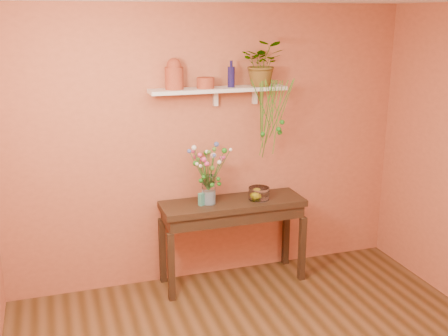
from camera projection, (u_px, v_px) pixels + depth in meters
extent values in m
cube|color=#C76B47|center=(210.00, 146.00, 5.32)|extent=(4.00, 0.04, 2.70)
cube|color=#362317|center=(233.00, 204.00, 5.29)|extent=(1.40, 0.45, 0.06)
cube|color=#362317|center=(233.00, 212.00, 5.31)|extent=(1.34, 0.41, 0.12)
cube|color=#362317|center=(171.00, 267.00, 5.04)|extent=(0.06, 0.06, 0.67)
cube|color=#362317|center=(302.00, 249.00, 5.44)|extent=(0.06, 0.06, 0.67)
cube|color=#362317|center=(162.00, 251.00, 5.40)|extent=(0.06, 0.06, 0.67)
cube|color=#362317|center=(286.00, 234.00, 5.80)|extent=(0.06, 0.06, 0.67)
cube|color=white|center=(218.00, 89.00, 5.06)|extent=(1.30, 0.24, 0.04)
cube|color=white|center=(215.00, 98.00, 5.17)|extent=(0.04, 0.05, 0.15)
cube|color=white|center=(255.00, 96.00, 5.29)|extent=(0.04, 0.05, 0.15)
cylinder|color=#A5462C|center=(174.00, 78.00, 4.91)|extent=(0.17, 0.17, 0.20)
sphere|color=#A5462C|center=(174.00, 66.00, 4.88)|extent=(0.13, 0.13, 0.13)
cylinder|color=#A5462C|center=(206.00, 83.00, 4.99)|extent=(0.17, 0.17, 0.10)
cylinder|color=#181346|center=(231.00, 77.00, 5.06)|extent=(0.08, 0.08, 0.19)
cylinder|color=#181346|center=(231.00, 64.00, 5.02)|extent=(0.03, 0.03, 0.06)
imported|color=#226E19|center=(263.00, 63.00, 5.10)|extent=(0.48, 0.45, 0.43)
cylinder|color=#226E19|center=(263.00, 115.00, 5.06)|extent=(0.08, 0.15, 0.66)
cylinder|color=#478D24|center=(271.00, 96.00, 5.05)|extent=(0.15, 0.04, 0.31)
cylinder|color=#478D24|center=(272.00, 107.00, 5.11)|extent=(0.07, 0.09, 0.53)
cylinder|color=#226E19|center=(261.00, 113.00, 4.97)|extent=(0.15, 0.31, 0.60)
cylinder|color=#478D24|center=(269.00, 106.00, 5.03)|extent=(0.18, 0.17, 0.48)
cylinder|color=#478D24|center=(273.00, 113.00, 5.08)|extent=(0.04, 0.24, 0.63)
cylinder|color=#226E19|center=(269.00, 120.00, 5.11)|extent=(0.07, 0.19, 0.77)
cylinder|color=#478D24|center=(284.00, 108.00, 5.16)|extent=(0.17, 0.06, 0.57)
cylinder|color=#478D24|center=(268.00, 99.00, 5.06)|extent=(0.05, 0.17, 0.37)
cylinder|color=#226E19|center=(268.00, 107.00, 5.07)|extent=(0.01, 0.17, 0.51)
cylinder|color=#478D24|center=(277.00, 118.00, 5.12)|extent=(0.01, 0.20, 0.74)
cylinder|color=#478D24|center=(268.00, 119.00, 5.09)|extent=(0.11, 0.12, 0.73)
cylinder|color=#226E19|center=(281.00, 109.00, 5.10)|extent=(0.15, 0.20, 0.57)
cylinder|color=#478D24|center=(262.00, 110.00, 5.04)|extent=(0.10, 0.22, 0.56)
cylinder|color=#478D24|center=(281.00, 100.00, 5.06)|extent=(0.07, 0.16, 0.38)
cylinder|color=#226E19|center=(261.00, 104.00, 5.10)|extent=(0.23, 0.05, 0.47)
sphere|color=#226E19|center=(280.00, 133.00, 5.19)|extent=(0.05, 0.05, 0.05)
sphere|color=#226E19|center=(282.00, 122.00, 5.12)|extent=(0.05, 0.05, 0.05)
sphere|color=#226E19|center=(279.00, 129.00, 5.12)|extent=(0.05, 0.05, 0.05)
sphere|color=#226E19|center=(263.00, 134.00, 5.15)|extent=(0.05, 0.05, 0.05)
cylinder|color=white|center=(209.00, 190.00, 5.17)|extent=(0.13, 0.13, 0.28)
cylinder|color=silver|center=(209.00, 197.00, 5.19)|extent=(0.12, 0.12, 0.13)
cylinder|color=#386B28|center=(210.00, 179.00, 5.06)|extent=(0.02, 0.16, 0.26)
sphere|color=#4E8730|center=(212.00, 168.00, 4.95)|extent=(0.05, 0.05, 0.05)
cylinder|color=#386B28|center=(211.00, 173.00, 5.09)|extent=(0.04, 0.07, 0.35)
sphere|color=white|center=(214.00, 156.00, 5.02)|extent=(0.05, 0.05, 0.05)
cylinder|color=#386B28|center=(211.00, 173.00, 5.08)|extent=(0.03, 0.10, 0.36)
sphere|color=#4C65B7|center=(214.00, 155.00, 4.99)|extent=(0.03, 0.03, 0.03)
cylinder|color=#386B28|center=(216.00, 170.00, 5.06)|extent=(0.11, 0.15, 0.41)
sphere|color=#226E19|center=(224.00, 151.00, 4.96)|extent=(0.05, 0.05, 0.05)
cylinder|color=#386B28|center=(214.00, 176.00, 5.09)|extent=(0.08, 0.11, 0.29)
sphere|color=white|center=(219.00, 162.00, 5.02)|extent=(0.04, 0.04, 0.04)
cylinder|color=#386B28|center=(219.00, 170.00, 5.09)|extent=(0.19, 0.11, 0.40)
sphere|color=white|center=(231.00, 150.00, 5.02)|extent=(0.03, 0.03, 0.03)
cylinder|color=#386B28|center=(215.00, 175.00, 5.14)|extent=(0.13, 0.02, 0.28)
sphere|color=#BF366F|center=(222.00, 160.00, 5.12)|extent=(0.03, 0.03, 0.03)
cylinder|color=#386B28|center=(216.00, 174.00, 5.12)|extent=(0.14, 0.05, 0.32)
sphere|color=#BF366F|center=(224.00, 158.00, 5.08)|extent=(0.04, 0.04, 0.04)
cylinder|color=#386B28|center=(215.00, 174.00, 5.14)|extent=(0.13, 0.01, 0.30)
sphere|color=#BF366F|center=(221.00, 158.00, 5.12)|extent=(0.03, 0.03, 0.03)
cylinder|color=#386B28|center=(211.00, 169.00, 5.14)|extent=(0.07, 0.04, 0.38)
sphere|color=#4E8730|center=(214.00, 149.00, 5.12)|extent=(0.04, 0.04, 0.04)
cylinder|color=#386B28|center=(214.00, 176.00, 5.19)|extent=(0.13, 0.09, 0.23)
sphere|color=#4E8730|center=(219.00, 164.00, 5.22)|extent=(0.04, 0.04, 0.04)
cylinder|color=#386B28|center=(211.00, 173.00, 5.15)|extent=(0.06, 0.05, 0.32)
sphere|color=white|center=(213.00, 156.00, 5.13)|extent=(0.05, 0.05, 0.05)
cylinder|color=#386B28|center=(213.00, 167.00, 5.18)|extent=(0.12, 0.12, 0.41)
sphere|color=#4C65B7|center=(216.00, 144.00, 5.20)|extent=(0.05, 0.05, 0.05)
cylinder|color=#386B28|center=(207.00, 171.00, 5.23)|extent=(0.04, 0.22, 0.31)
sphere|color=#226E19|center=(206.00, 153.00, 5.29)|extent=(0.05, 0.05, 0.05)
cylinder|color=#386B28|center=(208.00, 170.00, 5.17)|extent=(0.02, 0.11, 0.34)
sphere|color=white|center=(207.00, 152.00, 5.18)|extent=(0.04, 0.04, 0.04)
cylinder|color=#386B28|center=(205.00, 174.00, 5.21)|extent=(0.02, 0.18, 0.26)
sphere|color=white|center=(202.00, 159.00, 5.25)|extent=(0.03, 0.03, 0.03)
cylinder|color=#386B28|center=(205.00, 174.00, 5.20)|extent=(0.03, 0.17, 0.26)
sphere|color=#BF366F|center=(201.00, 160.00, 5.23)|extent=(0.03, 0.03, 0.03)
cylinder|color=#386B28|center=(202.00, 173.00, 5.19)|extent=(0.08, 0.18, 0.29)
sphere|color=#BF366F|center=(195.00, 157.00, 5.22)|extent=(0.04, 0.04, 0.04)
cylinder|color=#386B28|center=(201.00, 170.00, 5.16)|extent=(0.11, 0.13, 0.36)
sphere|color=#BF366F|center=(193.00, 151.00, 5.15)|extent=(0.04, 0.04, 0.04)
cylinder|color=#386B28|center=(203.00, 174.00, 5.16)|extent=(0.07, 0.11, 0.28)
sphere|color=#4E8730|center=(198.00, 159.00, 5.16)|extent=(0.03, 0.03, 0.03)
cylinder|color=#386B28|center=(206.00, 175.00, 5.14)|extent=(0.05, 0.04, 0.29)
sphere|color=#4E8730|center=(203.00, 160.00, 5.11)|extent=(0.04, 0.04, 0.04)
cylinder|color=#386B28|center=(201.00, 169.00, 5.11)|extent=(0.13, 0.05, 0.41)
sphere|color=white|center=(194.00, 148.00, 5.05)|extent=(0.05, 0.05, 0.05)
cylinder|color=#386B28|center=(199.00, 170.00, 5.10)|extent=(0.18, 0.03, 0.39)
sphere|color=#4C65B7|center=(189.00, 151.00, 5.03)|extent=(0.04, 0.04, 0.04)
cylinder|color=#386B28|center=(202.00, 176.00, 5.11)|extent=(0.14, 0.02, 0.27)
sphere|color=#226E19|center=(195.00, 163.00, 5.05)|extent=(0.05, 0.05, 0.05)
cylinder|color=#386B28|center=(203.00, 177.00, 5.08)|extent=(0.13, 0.07, 0.28)
sphere|color=white|center=(197.00, 164.00, 5.00)|extent=(0.03, 0.03, 0.03)
cylinder|color=#386B28|center=(205.00, 178.00, 5.08)|extent=(0.10, 0.09, 0.26)
sphere|color=white|center=(201.00, 166.00, 4.99)|extent=(0.03, 0.03, 0.03)
cylinder|color=#386B28|center=(204.00, 173.00, 5.02)|extent=(0.13, 0.16, 0.39)
sphere|color=#BF366F|center=(200.00, 155.00, 4.88)|extent=(0.04, 0.04, 0.04)
cylinder|color=#386B28|center=(206.00, 175.00, 5.02)|extent=(0.10, 0.20, 0.36)
sphere|color=#BF366F|center=(204.00, 159.00, 4.87)|extent=(0.05, 0.05, 0.05)
cylinder|color=#386B28|center=(208.00, 177.00, 5.01)|extent=(0.08, 0.22, 0.32)
sphere|color=#BF366F|center=(207.00, 164.00, 4.86)|extent=(0.05, 0.05, 0.05)
cylinder|color=#386B28|center=(209.00, 171.00, 5.05)|extent=(0.04, 0.13, 0.40)
sphere|color=#4E8730|center=(209.00, 152.00, 4.93)|extent=(0.04, 0.04, 0.04)
sphere|color=#226E19|center=(201.00, 181.00, 5.03)|extent=(0.04, 0.04, 0.04)
sphere|color=#226E19|center=(212.00, 185.00, 5.01)|extent=(0.04, 0.04, 0.04)
sphere|color=#226E19|center=(204.00, 177.00, 5.02)|extent=(0.04, 0.04, 0.04)
sphere|color=#226E19|center=(219.00, 184.00, 5.11)|extent=(0.04, 0.04, 0.04)
sphere|color=#226E19|center=(203.00, 175.00, 5.16)|extent=(0.04, 0.04, 0.04)
sphere|color=#226E19|center=(218.00, 179.00, 5.05)|extent=(0.04, 0.04, 0.04)
cylinder|color=white|center=(259.00, 193.00, 5.31)|extent=(0.20, 0.20, 0.12)
cylinder|color=white|center=(259.00, 199.00, 5.32)|extent=(0.20, 0.20, 0.01)
sphere|color=gold|center=(257.00, 195.00, 5.32)|extent=(0.07, 0.07, 0.07)
cube|color=teal|center=(202.00, 199.00, 5.15)|extent=(0.07, 0.06, 0.12)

